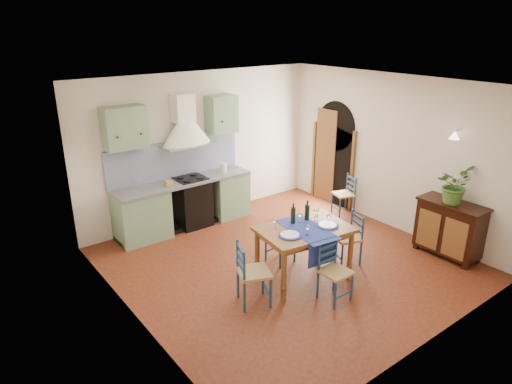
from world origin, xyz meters
TOP-DOWN VIEW (x-y plane):
  - floor at (0.00, 0.00)m, footprint 5.00×5.00m
  - back_wall at (-0.47, 2.29)m, footprint 5.00×0.96m
  - right_wall at (2.50, 0.28)m, footprint 0.26×5.00m
  - left_wall at (-2.50, 0.00)m, footprint 0.04×5.00m
  - ceiling at (0.00, 0.00)m, footprint 5.00×5.00m
  - dining_table at (-0.12, -0.53)m, footprint 1.42×1.10m
  - chair_near at (-0.15, -1.16)m, footprint 0.38×0.38m
  - chair_far at (-0.04, 0.07)m, footprint 0.41×0.41m
  - chair_left at (-1.11, -0.56)m, footprint 0.55×0.55m
  - chair_right at (0.80, -0.57)m, footprint 0.49×0.49m
  - chair_spare at (2.23, 0.80)m, footprint 0.47×0.47m
  - sideboard at (2.26, -1.41)m, footprint 0.50×1.05m
  - potted_plant at (2.23, -1.38)m, footprint 0.64×0.59m

SIDE VIEW (x-z plane):
  - floor at x=0.00m, z-range 0.00..0.00m
  - chair_spare at x=2.23m, z-range 0.01..0.81m
  - chair_near at x=-0.15m, z-range 0.01..0.83m
  - chair_far at x=-0.04m, z-range 0.01..0.83m
  - chair_right at x=0.80m, z-range 0.01..0.84m
  - chair_left at x=-1.11m, z-range 0.02..0.92m
  - sideboard at x=2.26m, z-range 0.04..0.98m
  - dining_table at x=-0.12m, z-range 0.16..1.32m
  - back_wall at x=-0.47m, z-range -0.35..2.45m
  - potted_plant at x=2.23m, z-range 0.94..1.54m
  - right_wall at x=2.50m, z-range -0.06..2.74m
  - left_wall at x=-2.50m, z-range 0.00..2.80m
  - ceiling at x=0.00m, z-range 2.80..2.81m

